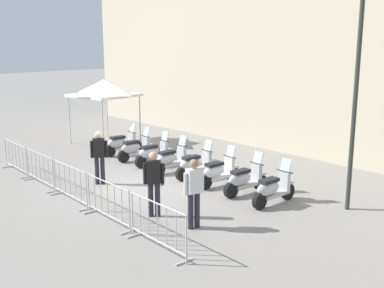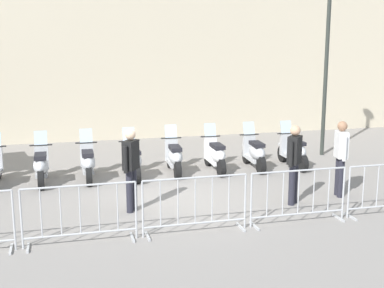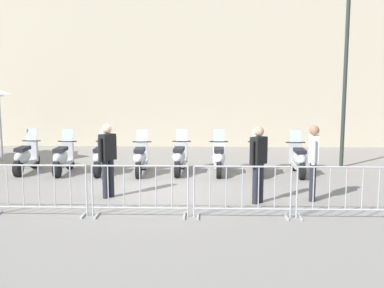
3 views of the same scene
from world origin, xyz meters
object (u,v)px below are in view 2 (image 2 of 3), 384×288
(barrier_segment_1, at_px, (80,215))
(barrier_segment_2, at_px, (195,206))
(street_lamp, at_px, (327,42))
(officer_near_row_end, at_px, (131,165))
(motorcycle_5, at_px, (216,155))
(motorcycle_3, at_px, (133,161))
(motorcycle_6, at_px, (255,153))
(barrier_segment_3, at_px, (298,197))
(motorcycle_7, at_px, (294,151))
(motorcycle_1, at_px, (41,166))
(officer_by_barriers, at_px, (294,160))
(officer_mid_plaza, at_px, (341,154))
(motorcycle_4, at_px, (174,157))
(motorcycle_2, at_px, (88,163))

(barrier_segment_1, bearing_deg, barrier_segment_2, -10.95)
(barrier_segment_1, xyz_separation_m, barrier_segment_2, (2.02, -0.39, 0.00))
(street_lamp, relative_size, officer_near_row_end, 3.29)
(motorcycle_5, bearing_deg, motorcycle_3, 171.69)
(motorcycle_5, xyz_separation_m, motorcycle_6, (1.11, -0.22, 0.00))
(barrier_segment_3, bearing_deg, motorcycle_7, 54.39)
(motorcycle_7, height_order, officer_near_row_end, officer_near_row_end)
(motorcycle_7, xyz_separation_m, barrier_segment_2, (-4.67, -3.31, 0.07))
(motorcycle_1, distance_m, street_lamp, 8.97)
(motorcycle_5, relative_size, officer_by_barriers, 0.99)
(motorcycle_5, relative_size, barrier_segment_2, 0.88)
(motorcycle_3, relative_size, officer_near_row_end, 0.99)
(barrier_segment_3, relative_size, officer_mid_plaza, 1.12)
(motorcycle_4, distance_m, motorcycle_7, 3.40)
(motorcycle_6, distance_m, motorcycle_7, 1.14)
(motorcycle_3, height_order, barrier_segment_3, motorcycle_3)
(motorcycle_1, bearing_deg, barrier_segment_3, -51.24)
(barrier_segment_1, relative_size, officer_near_row_end, 1.12)
(motorcycle_5, xyz_separation_m, officer_near_row_end, (-3.12, -2.16, 0.53))
(motorcycle_5, relative_size, officer_mid_plaza, 0.99)
(street_lamp, bearing_deg, motorcycle_4, -178.02)
(motorcycle_7, bearing_deg, barrier_segment_1, -156.48)
(motorcycle_4, bearing_deg, motorcycle_5, -12.93)
(motorcycle_3, xyz_separation_m, officer_mid_plaza, (3.73, -3.51, 0.53))
(motorcycle_7, xyz_separation_m, street_lamp, (1.79, 0.95, 2.99))
(motorcycle_1, bearing_deg, street_lamp, -2.40)
(barrier_segment_2, bearing_deg, barrier_segment_3, -10.95)
(motorcycle_2, relative_size, officer_near_row_end, 0.99)
(officer_near_row_end, distance_m, officer_by_barriers, 3.47)
(motorcycle_6, xyz_separation_m, officer_mid_plaza, (0.38, -2.97, 0.53))
(motorcycle_2, distance_m, barrier_segment_1, 4.19)
(barrier_segment_3, relative_size, officer_by_barriers, 1.12)
(officer_mid_plaza, bearing_deg, motorcycle_3, 136.69)
(motorcycle_2, distance_m, street_lamp, 7.92)
(motorcycle_2, distance_m, motorcycle_7, 5.66)
(motorcycle_3, height_order, officer_mid_plaza, officer_mid_plaza)
(officer_mid_plaza, bearing_deg, motorcycle_1, 146.27)
(motorcycle_6, xyz_separation_m, motorcycle_7, (1.10, -0.30, 0.00))
(officer_mid_plaza, bearing_deg, officer_by_barriers, -179.44)
(motorcycle_6, distance_m, barrier_segment_2, 5.07)
(motorcycle_3, relative_size, motorcycle_6, 1.01)
(motorcycle_2, bearing_deg, barrier_segment_1, -105.92)
(motorcycle_5, height_order, barrier_segment_1, motorcycle_5)
(officer_mid_plaza, bearing_deg, motorcycle_7, 74.96)
(motorcycle_5, relative_size, barrier_segment_3, 0.88)
(motorcycle_4, bearing_deg, motorcycle_6, -12.09)
(barrier_segment_1, distance_m, officer_by_barriers, 4.71)
(officer_near_row_end, bearing_deg, motorcycle_5, 34.66)
(barrier_segment_3, bearing_deg, barrier_segment_2, 169.05)
(motorcycle_6, relative_size, barrier_segment_3, 0.88)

